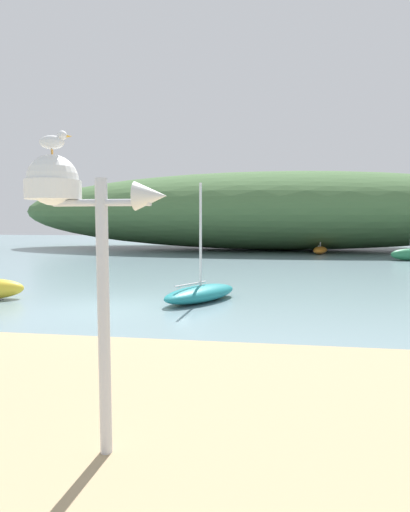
# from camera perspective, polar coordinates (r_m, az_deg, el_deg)

# --- Properties ---
(ground_plane) EXTENTS (120.00, 120.00, 0.00)m
(ground_plane) POSITION_cam_1_polar(r_m,az_deg,el_deg) (12.51, -12.64, -7.04)
(ground_plane) COLOR gray
(distant_hill) EXTENTS (47.28, 15.46, 6.90)m
(distant_hill) POSITION_cam_1_polar(r_m,az_deg,el_deg) (38.33, 9.43, 6.08)
(distant_hill) COLOR #476B3D
(distant_hill) RESTS_ON ground
(mast_structure) EXTENTS (1.41, 0.54, 2.99)m
(mast_structure) POSITION_cam_1_polar(r_m,az_deg,el_deg) (4.31, -17.80, 6.41)
(mast_structure) COLOR silver
(mast_structure) RESTS_ON beach_sand
(seagull_on_radar) EXTENTS (0.32, 0.16, 0.23)m
(seagull_on_radar) POSITION_cam_1_polar(r_m,az_deg,el_deg) (4.45, -20.01, 14.58)
(seagull_on_radar) COLOR orange
(seagull_on_radar) RESTS_ON mast_structure
(sailboat_mid_channel) EXTENTS (2.54, 3.20, 3.73)m
(sailboat_mid_channel) POSITION_cam_1_polar(r_m,az_deg,el_deg) (13.22, -0.60, -5.06)
(sailboat_mid_channel) COLOR teal
(sailboat_mid_channel) RESTS_ON ground
(sailboat_near_shore) EXTENTS (1.72, 3.15, 3.52)m
(sailboat_near_shore) POSITION_cam_1_polar(r_m,az_deg,el_deg) (33.58, 15.46, 0.80)
(sailboat_near_shore) COLOR orange
(sailboat_near_shore) RESTS_ON ground
(sailboat_outer_mooring) EXTENTS (2.57, 1.16, 2.78)m
(sailboat_outer_mooring) POSITION_cam_1_polar(r_m,az_deg,el_deg) (29.95, 26.24, 0.20)
(sailboat_outer_mooring) COLOR #287A4C
(sailboat_outer_mooring) RESTS_ON ground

